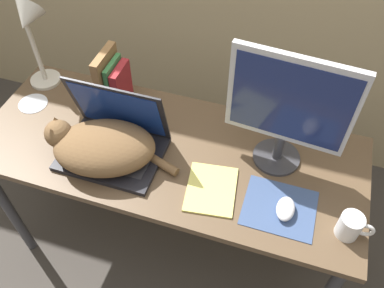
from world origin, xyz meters
name	(u,v)px	position (x,y,z in m)	size (l,w,h in m)	color
desk	(169,163)	(0.00, 0.30, 0.66)	(1.47, 0.59, 0.74)	brown
laptop	(114,140)	(-0.19, 0.23, 0.79)	(0.37, 0.27, 0.28)	black
cat	(101,147)	(-0.21, 0.18, 0.81)	(0.49, 0.34, 0.15)	brown
external_monitor	(288,109)	(0.39, 0.38, 0.99)	(0.41, 0.17, 0.46)	#333338
mousepad	(279,208)	(0.44, 0.17, 0.74)	(0.24, 0.21, 0.00)	#384C75
computer_mouse	(286,209)	(0.46, 0.16, 0.76)	(0.06, 0.10, 0.04)	silver
book_row	(113,82)	(-0.29, 0.47, 0.85)	(0.09, 0.17, 0.24)	olive
desk_lamp	(31,32)	(-0.61, 0.47, 1.02)	(0.17, 0.17, 0.42)	beige
notepad	(211,189)	(0.21, 0.17, 0.74)	(0.19, 0.23, 0.01)	#E5DB6B
mug	(351,226)	(0.66, 0.14, 0.78)	(0.11, 0.07, 0.09)	white
cd_disc	(33,103)	(-0.62, 0.35, 0.74)	(0.12, 0.12, 0.00)	silver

